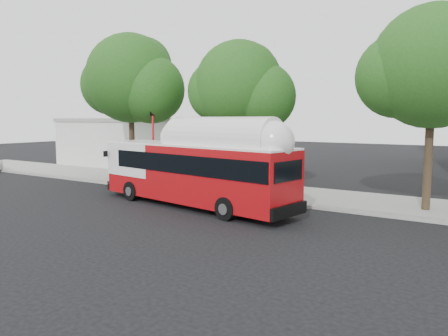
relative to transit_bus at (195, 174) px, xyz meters
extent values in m
plane|color=black|center=(0.52, -1.15, -1.62)|extent=(120.00, 120.00, 0.00)
cube|color=gray|center=(0.52, 5.35, -1.54)|extent=(60.00, 5.00, 0.15)
cube|color=gray|center=(0.52, 2.75, -1.54)|extent=(60.00, 0.30, 0.15)
cube|color=maroon|center=(-2.48, 2.75, -1.54)|extent=(10.00, 0.32, 0.16)
cylinder|color=#2D2116|center=(-8.48, 4.35, 1.42)|extent=(0.36, 0.36, 6.08)
sphere|color=#204F16|center=(-8.48, 4.35, 5.22)|extent=(5.80, 5.80, 5.80)
sphere|color=#204F16|center=(-6.88, 4.55, 4.46)|extent=(4.35, 4.35, 4.35)
cylinder|color=#2D2116|center=(-0.48, 4.85, 1.10)|extent=(0.36, 0.36, 5.44)
sphere|color=#204F16|center=(-0.48, 4.85, 4.50)|extent=(5.00, 5.00, 5.00)
sphere|color=#204F16|center=(0.90, 5.05, 3.82)|extent=(3.75, 3.75, 3.75)
cylinder|color=#2D2116|center=(9.52, 4.65, 1.26)|extent=(0.36, 0.36, 5.76)
sphere|color=#204F16|center=(9.52, 4.65, 4.86)|extent=(5.40, 5.40, 5.40)
cube|color=silver|center=(-13.48, 12.85, 0.38)|extent=(16.00, 10.00, 4.00)
cube|color=gray|center=(-13.48, 12.85, 2.48)|extent=(16.20, 10.20, 0.30)
cube|color=#9F0B0F|center=(-0.08, 0.01, 0.01)|extent=(11.09, 4.05, 2.62)
cube|color=black|center=(0.37, -0.06, 0.55)|extent=(10.03, 3.93, 0.86)
cube|color=white|center=(-0.08, 0.01, 1.36)|extent=(11.08, 3.98, 0.09)
cube|color=white|center=(1.70, -0.27, 1.59)|extent=(6.00, 2.71, 0.50)
cube|color=black|center=(-5.93, 0.96, -1.16)|extent=(0.97, 1.72, 0.05)
imported|color=navy|center=(-5.93, 0.96, -0.73)|extent=(0.78, 1.62, 0.82)
cylinder|color=red|center=(-5.85, 3.54, 0.59)|extent=(0.13, 0.13, 4.41)
cube|color=black|center=(-5.85, 3.54, 2.91)|extent=(0.06, 0.44, 0.28)
camera|label=1|loc=(12.51, -16.52, 2.62)|focal=35.00mm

